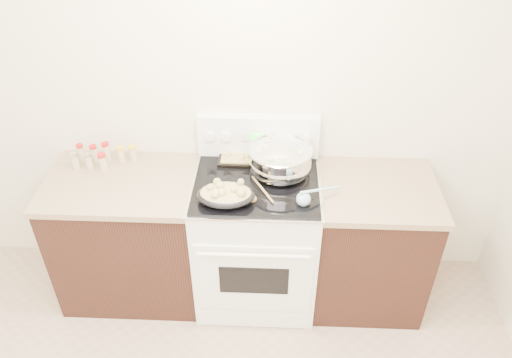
{
  "coord_description": "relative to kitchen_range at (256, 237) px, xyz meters",
  "views": [
    {
      "loc": [
        0.45,
        -0.97,
        2.73
      ],
      "look_at": [
        0.35,
        1.37,
        1.0
      ],
      "focal_mm": 35.0,
      "sensor_mm": 36.0,
      "label": 1
    }
  ],
  "objects": [
    {
      "name": "mixing_bowl",
      "position": [
        0.14,
        0.09,
        0.54
      ],
      "size": [
        0.47,
        0.47,
        0.23
      ],
      "color": "silver",
      "rests_on": "kitchen_range"
    },
    {
      "name": "spice_jars",
      "position": [
        -0.99,
        0.18,
        0.49
      ],
      "size": [
        0.39,
        0.15,
        0.13
      ],
      "color": "#BFB28C",
      "rests_on": "counter_left"
    },
    {
      "name": "baking_sheet",
      "position": [
        -0.06,
        0.26,
        0.47
      ],
      "size": [
        0.39,
        0.28,
        0.06
      ],
      "color": "black",
      "rests_on": "kitchen_range"
    },
    {
      "name": "room_shell",
      "position": [
        -0.35,
        -1.42,
        1.21
      ],
      "size": [
        4.1,
        3.6,
        2.75
      ],
      "color": "silver",
      "rests_on": "ground"
    },
    {
      "name": "roasting_pan",
      "position": [
        -0.16,
        -0.19,
        0.5
      ],
      "size": [
        0.34,
        0.24,
        0.11
      ],
      "color": "black",
      "rests_on": "kitchen_range"
    },
    {
      "name": "blue_ladle",
      "position": [
        0.28,
        -0.19,
        0.49
      ],
      "size": [
        0.26,
        0.17,
        0.1
      ],
      "color": "#8CB6D1",
      "rests_on": "kitchen_range"
    },
    {
      "name": "wooden_spoon",
      "position": [
        0.01,
        -0.15,
        0.46
      ],
      "size": [
        0.14,
        0.25,
        0.04
      ],
      "color": "tan",
      "rests_on": "kitchen_range"
    },
    {
      "name": "counter_left",
      "position": [
        -0.83,
        0.01,
        -0.03
      ],
      "size": [
        0.93,
        0.67,
        0.92
      ],
      "color": "black",
      "rests_on": "ground"
    },
    {
      "name": "counter_right",
      "position": [
        0.73,
        0.01,
        -0.03
      ],
      "size": [
        0.73,
        0.67,
        0.92
      ],
      "color": "black",
      "rests_on": "ground"
    },
    {
      "name": "kitchen_range",
      "position": [
        0.0,
        0.0,
        0.0
      ],
      "size": [
        0.78,
        0.73,
        1.22
      ],
      "color": "white",
      "rests_on": "ground"
    }
  ]
}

